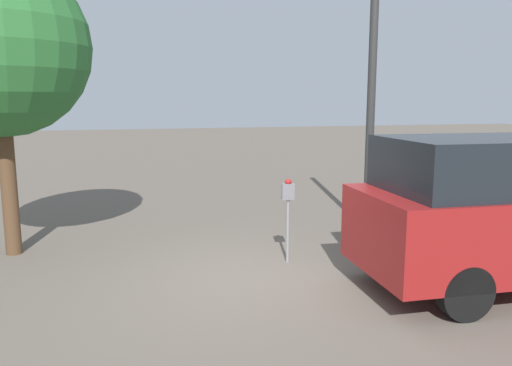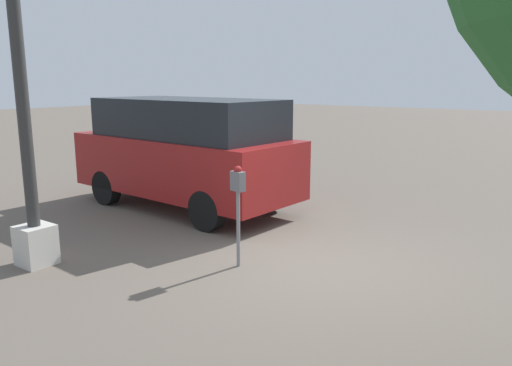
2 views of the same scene
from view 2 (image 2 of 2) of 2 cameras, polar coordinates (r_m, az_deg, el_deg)
The scene contains 4 objects.
ground_plane at distance 6.97m, azimuth 6.28°, elevation -9.26°, with size 80.00×80.00×0.00m, color #60564C.
parking_meter_near at distance 6.60m, azimuth -2.07°, elevation -1.13°, with size 0.22×0.15×1.39m.
lamp_post at distance 7.18m, azimuth -24.95°, elevation 6.32°, with size 0.44×0.44×5.82m.
parked_van at distance 9.78m, azimuth -8.10°, elevation 3.76°, with size 4.74×2.14×2.14m.
Camera 2 is at (-3.22, 5.67, 2.48)m, focal length 35.00 mm.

